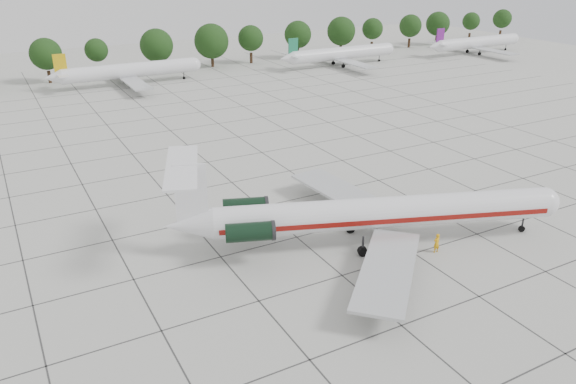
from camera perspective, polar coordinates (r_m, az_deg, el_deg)
name	(u,v)px	position (r m, az deg, el deg)	size (l,w,h in m)	color
ground	(297,237)	(55.10, 0.89, -4.61)	(260.00, 260.00, 0.00)	#BBBBB3
apron_joints	(235,185)	(67.29, -5.40, 0.70)	(170.00, 170.00, 0.02)	#383838
main_airliner	(363,213)	(53.06, 7.65, -2.18)	(37.04, 28.13, 8.94)	silver
ground_crew	(437,243)	(53.85, 14.86, -5.03)	(0.69, 0.46, 1.90)	#F0A70E
bg_airliner_c	(130,71)	(122.39, -15.76, 11.77)	(28.24, 27.20, 7.40)	silver
bg_airliner_d	(341,54)	(138.90, 5.45, 13.82)	(28.24, 27.20, 7.40)	silver
bg_airliner_e	(477,43)	(163.15, 18.63, 14.18)	(28.24, 27.20, 7.40)	silver
tree_line	(46,54)	(129.40, -23.40, 12.74)	(249.86, 8.44, 10.22)	#332114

